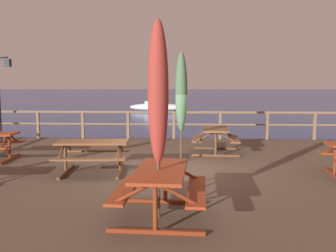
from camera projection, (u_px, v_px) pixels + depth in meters
ground_plane at (166, 196)px, 9.13m from camera, size 600.00×600.00×0.00m
wooden_deck at (166, 183)px, 9.09m from camera, size 14.72×11.03×0.67m
railing_waterside_far at (174, 120)px, 14.30m from camera, size 14.52×0.10×1.09m
picnic_table_front_right at (161, 182)px, 5.76m from camera, size 1.48×1.79×0.78m
picnic_table_mid_left at (93, 150)px, 8.70m from camera, size 1.76×1.52×0.78m
picnic_table_front_left at (216, 135)px, 11.34m from camera, size 1.50×1.70×0.78m
patio_umbrella_tall_front at (158, 93)px, 5.59m from camera, size 0.32×0.32×3.07m
patio_umbrella_tall_back_left at (181, 93)px, 9.81m from camera, size 0.32×0.32×2.97m
lamp_post_hooked at (2, 85)px, 13.85m from camera, size 0.65×0.36×3.20m
sailboat_distant at (157, 107)px, 39.32m from camera, size 6.19×2.58×7.72m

